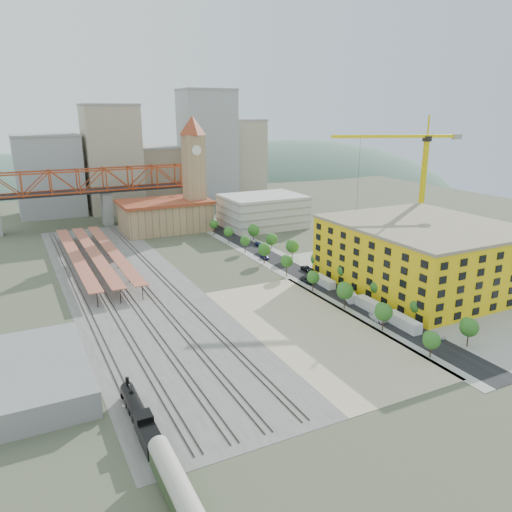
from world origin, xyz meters
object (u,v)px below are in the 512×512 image
coach (177,489)px  site_trailer_d (324,282)px  tower_crane (416,170)px  site_trailer_b (371,306)px  site_trailer_c (348,294)px  construction_building (423,254)px  car_0 (378,319)px  locomotive (139,415)px  clock_tower (194,162)px  site_trailer_a (404,322)px

coach → site_trailer_d: size_ratio=1.91×
tower_crane → site_trailer_d: tower_crane is taller
site_trailer_b → site_trailer_c: (0.00, 9.76, -0.15)m
construction_building → car_0: (-29.00, -15.56, -8.69)m
locomotive → coach: bearing=-90.0°
clock_tower → construction_building: (34.00, -99.99, -19.29)m
locomotive → site_trailer_a: 66.71m
coach → site_trailer_c: 83.55m
site_trailer_a → site_trailer_c: size_ratio=1.12×
construction_building → coach: (-92.00, -50.65, -6.54)m
construction_building → site_trailer_b: construction_building is taller
site_trailer_b → site_trailer_d: bearing=89.3°
site_trailer_a → car_0: bearing=119.8°
car_0 → tower_crane: bearing=32.1°
site_trailer_a → site_trailer_d: site_trailer_a is taller
tower_crane → site_trailer_b: size_ratio=4.88×
coach → locomotive: bearing=90.0°
construction_building → car_0: 34.04m
coach → site_trailer_c: (66.00, 51.21, -1.66)m
construction_building → tower_crane: tower_crane is taller
clock_tower → site_trailer_b: size_ratio=5.24×
locomotive → site_trailer_b: bearing=18.1°
locomotive → site_trailer_b: locomotive is taller
site_trailer_c → clock_tower: bearing=114.2°
clock_tower → tower_crane: (56.09, -71.55, 1.20)m
clock_tower → tower_crane: size_ratio=1.07×
site_trailer_d → clock_tower: bearing=97.7°
construction_building → site_trailer_d: (-26.00, 12.39, -8.18)m
clock_tower → locomotive: (-58.00, -130.75, -26.77)m
site_trailer_d → car_0: 28.12m
site_trailer_a → clock_tower: bearing=95.0°
site_trailer_d → site_trailer_b: bearing=-87.5°
site_trailer_b → construction_building: bearing=18.8°
clock_tower → coach: (-58.00, -150.65, -25.83)m
clock_tower → site_trailer_b: 112.85m
site_trailer_d → car_0: size_ratio=2.14×
site_trailer_a → site_trailer_d: bearing=91.2°
coach → site_trailer_a: coach is taller
locomotive → construction_building: bearing=18.5°
tower_crane → site_trailer_d: (-48.09, -16.05, -28.67)m
site_trailer_a → construction_building: bearing=40.2°
site_trailer_d → tower_crane: bearing=21.0°
construction_building → site_trailer_d: 29.94m
tower_crane → site_trailer_a: 74.69m
construction_building → site_trailer_a: 34.41m
tower_crane → car_0: tower_crane is taller
clock_tower → car_0: bearing=-87.5°
construction_building → site_trailer_d: construction_building is taller
construction_building → site_trailer_a: construction_building is taller
construction_building → site_trailer_a: bearing=-141.0°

